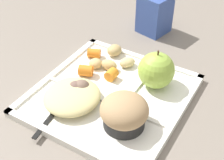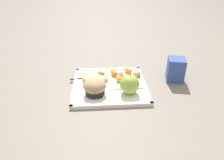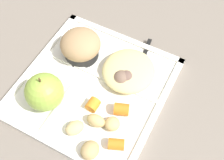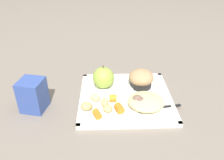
% 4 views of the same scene
% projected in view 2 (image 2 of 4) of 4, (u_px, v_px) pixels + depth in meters
% --- Properties ---
extents(ground, '(6.00, 6.00, 0.00)m').
position_uv_depth(ground, '(110.00, 87.00, 0.85)').
color(ground, slate).
extents(lunch_tray, '(0.30, 0.29, 0.02)m').
position_uv_depth(lunch_tray, '(110.00, 86.00, 0.85)').
color(lunch_tray, white).
rests_on(lunch_tray, ground).
extents(green_apple, '(0.08, 0.08, 0.09)m').
position_uv_depth(green_apple, '(130.00, 84.00, 0.78)').
color(green_apple, '#93B742').
rests_on(green_apple, lunch_tray).
extents(bran_muffin, '(0.09, 0.09, 0.06)m').
position_uv_depth(bran_muffin, '(95.00, 87.00, 0.77)').
color(bran_muffin, black).
rests_on(bran_muffin, lunch_tray).
extents(carrot_slice_back, '(0.02, 0.02, 0.02)m').
position_uv_depth(carrot_slice_back, '(119.00, 79.00, 0.87)').
color(carrot_slice_back, orange).
rests_on(carrot_slice_back, lunch_tray).
extents(carrot_slice_center, '(0.03, 0.04, 0.02)m').
position_uv_depth(carrot_slice_center, '(114.00, 73.00, 0.91)').
color(carrot_slice_center, orange).
rests_on(carrot_slice_center, lunch_tray).
extents(carrot_slice_near_corner, '(0.03, 0.04, 0.02)m').
position_uv_depth(carrot_slice_near_corner, '(128.00, 71.00, 0.94)').
color(carrot_slice_near_corner, orange).
rests_on(carrot_slice_near_corner, lunch_tray).
extents(potato_chunk_large, '(0.05, 0.04, 0.02)m').
position_uv_depth(potato_chunk_large, '(133.00, 80.00, 0.86)').
color(potato_chunk_large, tan).
rests_on(potato_chunk_large, lunch_tray).
extents(potato_chunk_corner, '(0.04, 0.04, 0.03)m').
position_uv_depth(potato_chunk_corner, '(137.00, 74.00, 0.91)').
color(potato_chunk_corner, tan).
rests_on(potato_chunk_corner, lunch_tray).
extents(potato_chunk_browned, '(0.03, 0.03, 0.02)m').
position_uv_depth(potato_chunk_browned, '(122.00, 74.00, 0.91)').
color(potato_chunk_browned, tan).
rests_on(potato_chunk_browned, lunch_tray).
extents(potato_chunk_wedge, '(0.03, 0.04, 0.02)m').
position_uv_depth(potato_chunk_wedge, '(125.00, 76.00, 0.89)').
color(potato_chunk_wedge, tan).
rests_on(potato_chunk_wedge, lunch_tray).
extents(egg_noodle_pile, '(0.11, 0.11, 0.03)m').
position_uv_depth(egg_noodle_pile, '(95.00, 76.00, 0.88)').
color(egg_noodle_pile, '#D6C684').
rests_on(egg_noodle_pile, lunch_tray).
extents(meatball_front, '(0.04, 0.04, 0.04)m').
position_uv_depth(meatball_front, '(101.00, 76.00, 0.88)').
color(meatball_front, '#755B4C').
rests_on(meatball_front, lunch_tray).
extents(meatball_back, '(0.03, 0.03, 0.03)m').
position_uv_depth(meatball_back, '(100.00, 75.00, 0.89)').
color(meatball_back, brown).
rests_on(meatball_back, lunch_tray).
extents(plastic_fork, '(0.15, 0.04, 0.00)m').
position_uv_depth(plastic_fork, '(89.00, 78.00, 0.90)').
color(plastic_fork, black).
rests_on(plastic_fork, lunch_tray).
extents(milk_carton, '(0.09, 0.09, 0.10)m').
position_uv_depth(milk_carton, '(176.00, 70.00, 0.88)').
color(milk_carton, '#334C99').
rests_on(milk_carton, ground).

